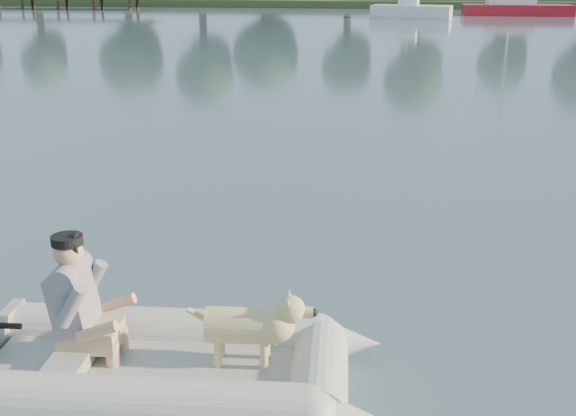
% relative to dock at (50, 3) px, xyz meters
% --- Properties ---
extents(water, '(160.00, 160.00, 0.00)m').
position_rel_dock_xyz_m(water, '(26.00, -52.00, -0.52)').
color(water, slate).
rests_on(water, ground).
extents(shore_bank, '(160.00, 12.00, 0.70)m').
position_rel_dock_xyz_m(shore_bank, '(26.00, 10.00, -0.27)').
color(shore_bank, '#47512D').
rests_on(shore_bank, water).
extents(dock, '(18.00, 2.00, 1.04)m').
position_rel_dock_xyz_m(dock, '(0.00, 0.00, 0.00)').
color(dock, '#4C331E').
rests_on(dock, water).
extents(dinghy, '(4.68, 3.13, 1.40)m').
position_rel_dock_xyz_m(dinghy, '(25.61, -52.62, 0.08)').
color(dinghy, '#ACACA6').
rests_on(dinghy, water).
extents(man, '(0.77, 0.67, 1.09)m').
position_rel_dock_xyz_m(man, '(24.91, -52.61, 0.26)').
color(man, slate).
rests_on(man, dinghy).
extents(dog, '(0.96, 0.39, 0.63)m').
position_rel_dock_xyz_m(dog, '(26.26, -52.53, 0.00)').
color(dog, tan).
rests_on(dog, dinghy).
extents(motorboat, '(5.75, 3.06, 2.31)m').
position_rel_dock_xyz_m(motorboat, '(28.79, -6.91, 0.53)').
color(motorboat, white).
rests_on(motorboat, water).
extents(sailboat, '(7.54, 2.39, 10.31)m').
position_rel_dock_xyz_m(sailboat, '(36.21, -3.01, -0.07)').
color(sailboat, '#A6131D').
rests_on(sailboat, water).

